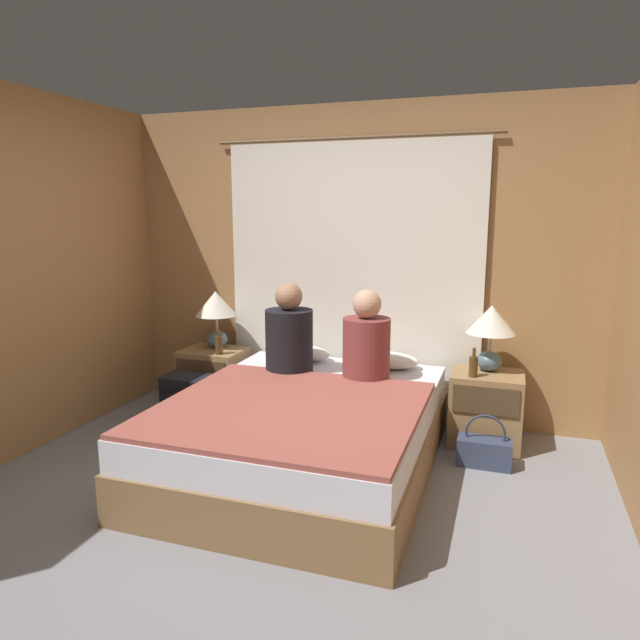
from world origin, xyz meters
name	(u,v)px	position (x,y,z in m)	size (l,w,h in m)	color
ground_plane	(262,520)	(0.00, 0.00, 0.00)	(16.00, 16.00, 0.00)	gray
wall_back	(353,264)	(0.00, 1.85, 1.25)	(3.97, 0.06, 2.50)	#A37547
curtain_panel	(351,281)	(0.00, 1.78, 1.12)	(2.28, 0.02, 2.24)	white
bed	(305,433)	(0.00, 0.69, 0.24)	(1.61, 2.08, 0.49)	olive
nightstand_left	(214,380)	(-1.11, 1.48, 0.27)	(0.50, 0.43, 0.54)	#937047
nightstand_right	(486,409)	(1.11, 1.48, 0.27)	(0.50, 0.43, 0.54)	#937047
lamp_left	(216,309)	(-1.11, 1.56, 0.87)	(0.35, 0.35, 0.48)	slate
lamp_right	(491,326)	(1.11, 1.56, 0.87)	(0.35, 0.35, 0.48)	slate
pillow_left	(300,353)	(-0.35, 1.55, 0.55)	(0.50, 0.29, 0.12)	white
pillow_right	(386,360)	(0.35, 1.55, 0.55)	(0.50, 0.29, 0.12)	white
blanket_on_bed	(289,408)	(0.00, 0.42, 0.51)	(1.55, 1.48, 0.03)	#994C42
person_left_in_bed	(289,336)	(-0.31, 1.20, 0.77)	(0.35, 0.35, 0.67)	black
person_right_in_bed	(366,343)	(0.28, 1.20, 0.76)	(0.34, 0.34, 0.65)	brown
beer_bottle_on_left_stand	(219,344)	(-0.98, 1.36, 0.62)	(0.06, 0.06, 0.21)	#513819
beer_bottle_on_right_stand	(473,366)	(1.01, 1.36, 0.61)	(0.06, 0.06, 0.21)	#513819
backpack_on_floor	(187,400)	(-1.09, 1.03, 0.24)	(0.35, 0.25, 0.44)	black
handbag_on_floor	(484,451)	(1.12, 1.11, 0.11)	(0.35, 0.17, 0.36)	#333D56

